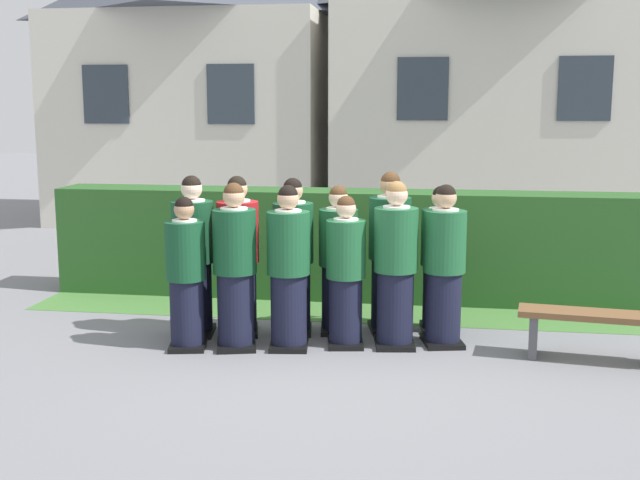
% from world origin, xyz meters
% --- Properties ---
extents(ground_plane, '(60.00, 60.00, 0.00)m').
position_xyz_m(ground_plane, '(0.00, 0.00, 0.00)').
color(ground_plane, slate).
extents(student_front_row_0, '(0.44, 0.50, 1.53)m').
position_xyz_m(student_front_row_0, '(-1.27, -0.25, 0.73)').
color(student_front_row_0, black).
rests_on(student_front_row_0, ground).
extents(student_front_row_1, '(0.50, 0.56, 1.67)m').
position_xyz_m(student_front_row_1, '(-0.79, -0.16, 0.80)').
color(student_front_row_1, black).
rests_on(student_front_row_1, ground).
extents(student_front_row_2, '(0.44, 0.52, 1.65)m').
position_xyz_m(student_front_row_2, '(-0.27, -0.08, 0.78)').
color(student_front_row_2, black).
rests_on(student_front_row_2, ground).
extents(student_front_row_3, '(0.42, 0.49, 1.53)m').
position_xyz_m(student_front_row_3, '(0.29, 0.08, 0.73)').
color(student_front_row_3, black).
rests_on(student_front_row_3, ground).
extents(student_front_row_4, '(0.45, 0.53, 1.68)m').
position_xyz_m(student_front_row_4, '(0.79, 0.14, 0.80)').
color(student_front_row_4, black).
rests_on(student_front_row_4, ground).
extents(student_front_row_5, '(0.47, 0.54, 1.64)m').
position_xyz_m(student_front_row_5, '(1.27, 0.26, 0.78)').
color(student_front_row_5, black).
rests_on(student_front_row_5, ground).
extents(student_rear_row_0, '(0.47, 0.54, 1.70)m').
position_xyz_m(student_rear_row_0, '(-1.35, 0.25, 0.81)').
color(student_rear_row_0, black).
rests_on(student_rear_row_0, ground).
extents(student_in_red_blazer, '(0.49, 0.56, 1.69)m').
position_xyz_m(student_in_red_blazer, '(-0.89, 0.34, 0.81)').
color(student_in_red_blazer, black).
rests_on(student_in_red_blazer, ground).
extents(student_rear_row_2, '(0.45, 0.53, 1.67)m').
position_xyz_m(student_rear_row_2, '(-0.32, 0.47, 0.79)').
color(student_rear_row_2, black).
rests_on(student_rear_row_2, ground).
extents(student_rear_row_3, '(0.42, 0.53, 1.59)m').
position_xyz_m(student_rear_row_3, '(0.15, 0.56, 0.75)').
color(student_rear_row_3, black).
rests_on(student_rear_row_3, ground).
extents(student_rear_row_4, '(0.50, 0.58, 1.73)m').
position_xyz_m(student_rear_row_4, '(0.69, 0.69, 0.82)').
color(student_rear_row_4, black).
rests_on(student_rear_row_4, ground).
extents(student_rear_row_5, '(0.41, 0.49, 1.57)m').
position_xyz_m(student_rear_row_5, '(1.22, 0.78, 0.75)').
color(student_rear_row_5, black).
rests_on(student_rear_row_5, ground).
extents(hedge, '(7.35, 0.70, 1.36)m').
position_xyz_m(hedge, '(0.00, 2.14, 0.68)').
color(hedge, '#285623').
rests_on(hedge, ground).
extents(school_building_main, '(6.51, 4.41, 6.19)m').
position_xyz_m(school_building_main, '(2.23, 8.81, 3.17)').
color(school_building_main, beige).
rests_on(school_building_main, ground).
extents(school_building_annex, '(5.76, 4.13, 5.84)m').
position_xyz_m(school_building_annex, '(-3.91, 8.83, 3.00)').
color(school_building_annex, beige).
rests_on(school_building_annex, ground).
extents(wooden_bench, '(1.43, 0.54, 0.48)m').
position_xyz_m(wooden_bench, '(2.69, -0.06, 0.35)').
color(wooden_bench, brown).
rests_on(wooden_bench, ground).
extents(lawn_strip, '(7.35, 0.90, 0.01)m').
position_xyz_m(lawn_strip, '(0.00, 1.34, 0.00)').
color(lawn_strip, '#477A38').
rests_on(lawn_strip, ground).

